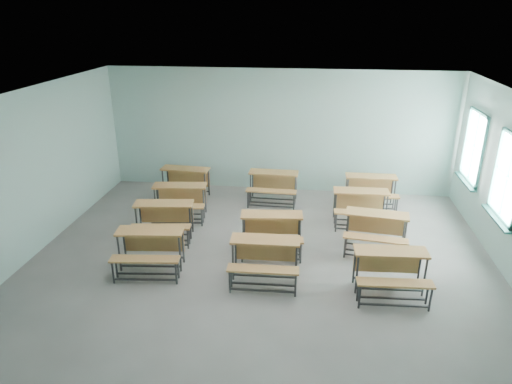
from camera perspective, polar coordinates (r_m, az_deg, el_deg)
room at (r=8.22m, az=1.14°, el=0.75°), size 9.04×8.04×3.24m
desk_unit_r0c0 at (r=8.69m, az=-13.16°, el=-6.48°), size 1.31×0.95×0.77m
desk_unit_r0c1 at (r=8.17m, az=1.10°, el=-7.81°), size 1.26×0.87×0.77m
desk_unit_r0c2 at (r=8.14m, az=16.51°, el=-8.94°), size 1.28×0.90×0.77m
desk_unit_r1c0 at (r=9.81m, az=-11.50°, el=-2.93°), size 1.33×0.98×0.77m
desk_unit_r1c1 at (r=9.12m, az=1.96°, el=-4.47°), size 1.31×0.94×0.77m
desk_unit_r1c2 at (r=9.46m, az=14.79°, el=-4.21°), size 1.32×0.97×0.77m
desk_unit_r2c0 at (r=10.72m, az=-9.54°, el=-0.59°), size 1.32×0.96×0.77m
desk_unit_r2c2 at (r=10.53m, az=12.98°, el=-1.30°), size 1.26×0.86×0.77m
desk_unit_r3c0 at (r=11.84m, az=-8.95°, el=1.64°), size 1.28×0.91×0.77m
desk_unit_r3c1 at (r=11.44m, az=2.15°, el=1.18°), size 1.25×0.85×0.77m
desk_unit_r3c2 at (r=11.50m, az=14.18°, el=0.62°), size 1.25×0.86×0.77m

